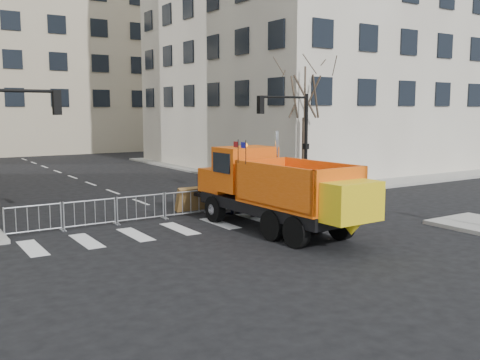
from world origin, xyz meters
TOP-DOWN VIEW (x-y plane):
  - ground at (0.00, 0.00)m, footprint 120.00×120.00m
  - sidewalk_back at (0.00, 8.50)m, footprint 64.00×5.00m
  - traffic_light_right at (8.50, 9.50)m, footprint 0.18×0.18m
  - crowd_barriers at (-0.75, 7.60)m, footprint 12.60×0.60m
  - street_tree at (9.20, 10.50)m, footprint 3.00×3.00m
  - plow_truck at (1.79, 3.11)m, footprint 3.13×9.60m
  - cop_a at (1.46, 7.00)m, footprint 0.83×0.76m
  - cop_b at (2.16, 7.00)m, footprint 1.11×0.94m
  - cop_c at (2.80, 7.00)m, footprint 0.68×1.10m
  - newspaper_box at (8.66, 9.08)m, footprint 0.57×0.54m

SIDE VIEW (x-z plane):
  - ground at x=0.00m, z-range 0.00..0.00m
  - sidewalk_back at x=0.00m, z-range 0.00..0.15m
  - crowd_barriers at x=-0.75m, z-range 0.00..1.10m
  - newspaper_box at x=8.66m, z-range 0.15..1.25m
  - cop_c at x=2.80m, z-range 0.00..1.74m
  - cop_a at x=1.46m, z-range 0.00..1.90m
  - cop_b at x=2.16m, z-range 0.00..2.03m
  - plow_truck at x=1.79m, z-range -0.21..3.49m
  - traffic_light_right at x=8.50m, z-range 0.00..5.40m
  - street_tree at x=9.20m, z-range 0.00..7.50m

